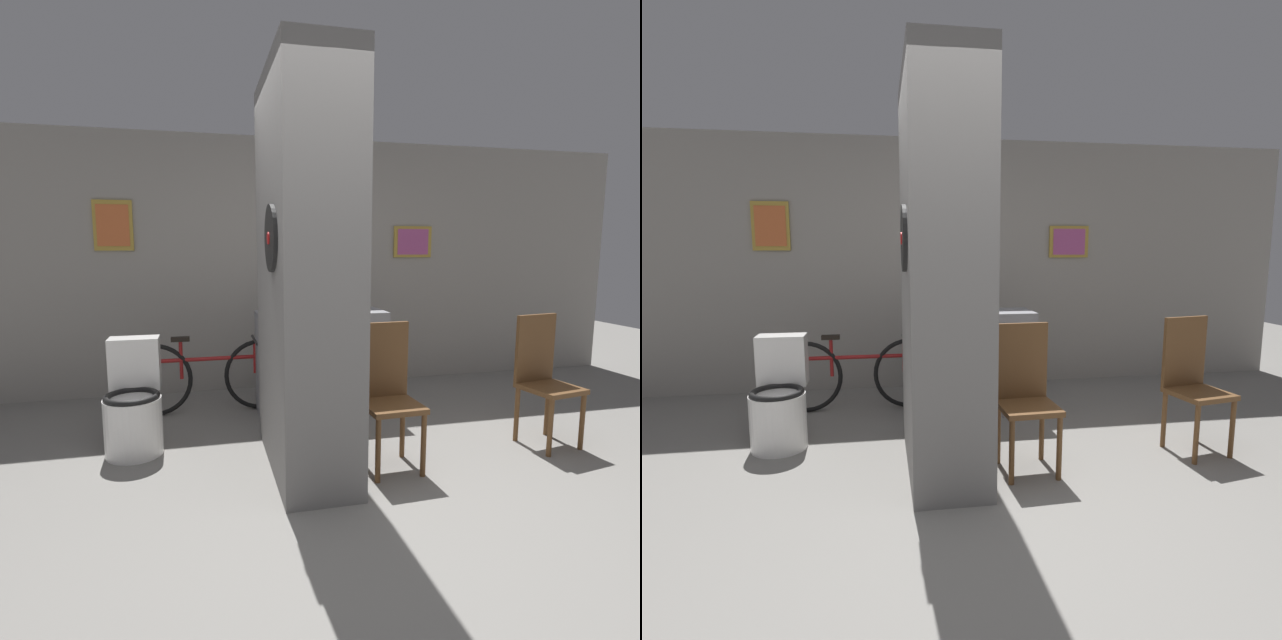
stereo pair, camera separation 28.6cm
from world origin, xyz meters
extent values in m
plane|color=gray|center=(0.00, 0.00, 0.00)|extent=(14.00, 14.00, 0.00)
cube|color=gray|center=(0.00, 2.63, 1.30)|extent=(8.00, 0.06, 2.60)
cube|color=#B79338|center=(-1.60, 2.58, 1.70)|extent=(0.36, 0.02, 0.48)
cube|color=#D86633|center=(-1.60, 2.57, 1.70)|extent=(0.30, 0.01, 0.39)
cube|color=#B79338|center=(1.50, 2.58, 1.55)|extent=(0.44, 0.02, 0.34)
cube|color=#B24C8C|center=(1.50, 2.57, 1.55)|extent=(0.36, 0.01, 0.28)
cube|color=gray|center=(-0.13, 0.62, 1.30)|extent=(0.49, 1.23, 2.60)
cylinder|color=black|center=(-0.39, 0.37, 1.55)|extent=(0.03, 0.40, 0.40)
cylinder|color=red|center=(-0.41, 0.37, 1.55)|extent=(0.01, 0.07, 0.07)
cube|color=gray|center=(0.24, 1.68, 0.46)|extent=(1.15, 0.44, 0.93)
cylinder|color=white|center=(-1.31, 1.07, 0.21)|extent=(0.41, 0.41, 0.42)
torus|color=black|center=(-1.31, 1.07, 0.43)|extent=(0.39, 0.39, 0.04)
cube|color=white|center=(-1.31, 1.34, 0.62)|extent=(0.37, 0.20, 0.40)
cylinder|color=brown|center=(0.26, 0.24, 0.21)|extent=(0.04, 0.04, 0.43)
cylinder|color=brown|center=(0.58, 0.25, 0.21)|extent=(0.04, 0.04, 0.43)
cylinder|color=brown|center=(0.25, 0.56, 0.21)|extent=(0.04, 0.04, 0.43)
cylinder|color=brown|center=(0.56, 0.57, 0.21)|extent=(0.04, 0.04, 0.43)
cube|color=brown|center=(0.41, 0.40, 0.45)|extent=(0.39, 0.39, 0.04)
cube|color=brown|center=(0.40, 0.58, 0.72)|extent=(0.37, 0.05, 0.52)
cylinder|color=brown|center=(1.60, 0.33, 0.21)|extent=(0.04, 0.04, 0.43)
cylinder|color=brown|center=(1.91, 0.38, 0.21)|extent=(0.04, 0.04, 0.43)
cylinder|color=brown|center=(1.54, 0.64, 0.21)|extent=(0.04, 0.04, 0.43)
cylinder|color=brown|center=(1.86, 0.69, 0.21)|extent=(0.04, 0.04, 0.43)
cube|color=brown|center=(1.73, 0.51, 0.45)|extent=(0.43, 0.43, 0.04)
cube|color=brown|center=(1.70, 0.68, 0.72)|extent=(0.37, 0.09, 0.52)
torus|color=black|center=(-1.23, 1.89, 0.33)|extent=(0.66, 0.04, 0.66)
torus|color=black|center=(-0.29, 1.89, 0.33)|extent=(0.66, 0.04, 0.66)
cylinder|color=maroon|center=(-0.76, 1.89, 0.50)|extent=(0.86, 0.04, 0.04)
cylinder|color=maroon|center=(-0.99, 1.89, 0.50)|extent=(0.03, 0.03, 0.34)
cylinder|color=maroon|center=(-0.34, 1.89, 0.50)|extent=(0.03, 0.03, 0.31)
cube|color=black|center=(-0.99, 1.89, 0.69)|extent=(0.16, 0.06, 0.04)
cylinder|color=#262626|center=(-0.34, 1.89, 0.65)|extent=(0.03, 0.42, 0.03)
cylinder|color=silver|center=(0.21, 1.63, 1.02)|extent=(0.08, 0.08, 0.19)
cylinder|color=silver|center=(0.21, 1.63, 1.16)|extent=(0.03, 0.03, 0.08)
sphere|color=#333333|center=(0.21, 1.63, 1.21)|extent=(0.03, 0.03, 0.03)
cylinder|color=olive|center=(0.32, 1.63, 1.00)|extent=(0.07, 0.07, 0.14)
cylinder|color=olive|center=(0.32, 1.63, 1.10)|extent=(0.03, 0.03, 0.06)
sphere|color=#333333|center=(0.32, 1.63, 1.14)|extent=(0.03, 0.03, 0.03)
camera|label=1|loc=(-0.81, -2.61, 1.50)|focal=28.00mm
camera|label=2|loc=(-0.53, -2.66, 1.50)|focal=28.00mm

